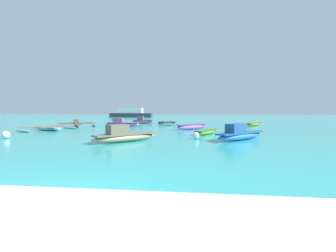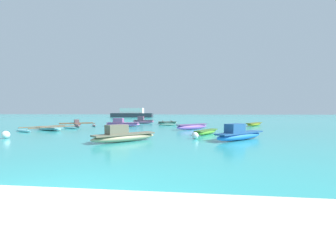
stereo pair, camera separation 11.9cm
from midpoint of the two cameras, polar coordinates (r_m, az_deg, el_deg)
The scene contains 14 objects.
ground_plane at distance 4.36m, azimuth -34.09°, elevation -18.57°, with size 240.00×240.00×0.00m.
moored_boat_0 at distance 16.03m, azimuth 9.95°, elevation -1.45°, with size 1.92×3.00×0.33m.
moored_boat_1 at distance 13.26m, azimuth 17.84°, elevation -2.01°, with size 3.36×3.44×0.94m.
moored_boat_2 at distance 25.47m, azimuth -21.99°, elevation 0.37°, with size 4.07×3.61×0.76m.
moored_boat_3 at distance 24.69m, azimuth -11.49°, elevation 0.63°, with size 3.72×0.93×0.91m.
moored_boat_4 at distance 12.18m, azimuth -10.99°, elevation -2.42°, with size 3.12×3.30×0.92m.
moored_boat_5 at distance 30.34m, azimuth -6.26°, elevation 1.29°, with size 2.92×0.59×0.98m.
moored_boat_6 at distance 21.82m, azimuth -27.92°, elevation -0.55°, with size 3.84×4.82×0.34m.
moored_boat_7 at distance 27.42m, azimuth -0.04°, elevation 0.79°, with size 2.49×3.90×0.46m.
moored_boat_8 at distance 27.12m, azimuth 21.17°, elevation 0.46°, with size 2.64×3.44×0.35m.
moored_boat_9 at distance 20.20m, azimuth 6.32°, elevation -0.13°, with size 2.97×2.98×0.49m.
mooring_buoy_0 at distance 13.27m, azimuth 7.16°, elevation -2.41°, with size 0.40×0.40×0.40m.
mooring_buoy_1 at distance 16.59m, azimuth -35.75°, elevation -1.79°, with size 0.44×0.44×0.44m.
distant_ferry at distance 63.36m, azimuth -9.09°, elevation 3.13°, with size 11.62×2.56×2.56m.
Camera 2 is at (2.75, -3.03, 1.61)m, focal length 24.00 mm.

